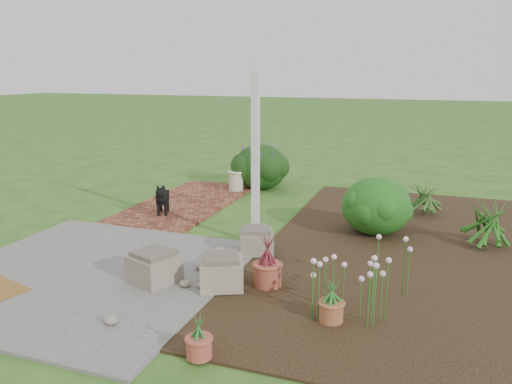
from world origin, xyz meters
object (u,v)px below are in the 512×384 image
(evergreen_shrub, at_px, (376,205))
(cream_ceramic_urn, at_px, (236,181))
(stone_trough_near, at_px, (154,268))
(black_dog, at_px, (162,197))

(evergreen_shrub, bearing_deg, cream_ceramic_urn, 149.08)
(cream_ceramic_urn, bearing_deg, evergreen_shrub, -30.92)
(stone_trough_near, height_order, black_dog, black_dog)
(black_dog, xyz_separation_m, evergreen_shrub, (3.62, 0.27, 0.13))
(black_dog, height_order, cream_ceramic_urn, black_dog)
(evergreen_shrub, bearing_deg, stone_trough_near, -128.66)
(cream_ceramic_urn, distance_m, evergreen_shrub, 3.61)
(black_dog, distance_m, evergreen_shrub, 3.63)
(black_dog, relative_size, cream_ceramic_urn, 1.45)
(stone_trough_near, relative_size, cream_ceramic_urn, 1.23)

